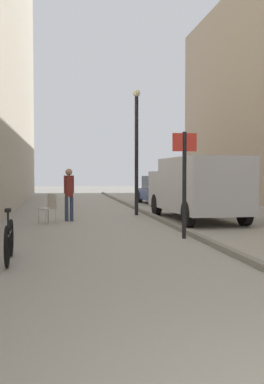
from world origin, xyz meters
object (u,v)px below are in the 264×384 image
at_px(delivery_van, 196,186).
at_px(parked_car, 162,190).
at_px(street_sign_post, 184,175).
at_px(pedestrian_main_foreground, 69,191).
at_px(cafe_chair_near_window, 49,206).
at_px(lamp_post, 137,143).
at_px(bicycle_leaning, 9,241).

relative_size(delivery_van, parked_car, 1.25).
bearing_deg(street_sign_post, delivery_van, -110.97).
xyz_separation_m(delivery_van, street_sign_post, (-1.59, -3.99, 0.40)).
xyz_separation_m(pedestrian_main_foreground, cafe_chair_near_window, (-0.64, -0.49, -0.46)).
distance_m(lamp_post, bicycle_leaning, 9.41).
xyz_separation_m(delivery_van, parked_car, (0.60, 7.62, -0.44)).
bearing_deg(delivery_van, parked_car, 83.59).
bearing_deg(street_sign_post, pedestrian_main_foreground, -57.62).
height_order(street_sign_post, bicycle_leaning, street_sign_post).
xyz_separation_m(bicycle_leaning, cafe_chair_near_window, (0.58, 6.05, 0.17)).
bearing_deg(bicycle_leaning, street_sign_post, 26.70).
xyz_separation_m(parked_car, cafe_chair_near_window, (-5.51, -7.75, -0.17)).
xyz_separation_m(pedestrian_main_foreground, lamp_post, (2.59, 1.74, 1.71)).
distance_m(street_sign_post, lamp_post, 6.22).
bearing_deg(parked_car, lamp_post, -115.31).
bearing_deg(bicycle_leaning, parked_car, 63.72).
bearing_deg(cafe_chair_near_window, delivery_van, -126.78).
bearing_deg(parked_car, cafe_chair_near_window, -128.21).
bearing_deg(pedestrian_main_foreground, street_sign_post, -75.29).
distance_m(bicycle_leaning, cafe_chair_near_window, 6.08).
distance_m(pedestrian_main_foreground, lamp_post, 3.56).
distance_m(pedestrian_main_foreground, cafe_chair_near_window, 0.93).
xyz_separation_m(delivery_van, lamp_post, (-1.69, 2.11, 1.57)).
bearing_deg(bicycle_leaning, pedestrian_main_foreground, 77.00).
bearing_deg(bicycle_leaning, delivery_van, 45.86).
relative_size(lamp_post, bicycle_leaning, 2.69).
relative_size(pedestrian_main_foreground, street_sign_post, 0.67).
relative_size(parked_car, bicycle_leaning, 2.42).
distance_m(delivery_van, street_sign_post, 4.32).
bearing_deg(lamp_post, delivery_van, -51.32).
bearing_deg(lamp_post, cafe_chair_near_window, -145.28).
bearing_deg(cafe_chair_near_window, bicycle_leaning, 136.33).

